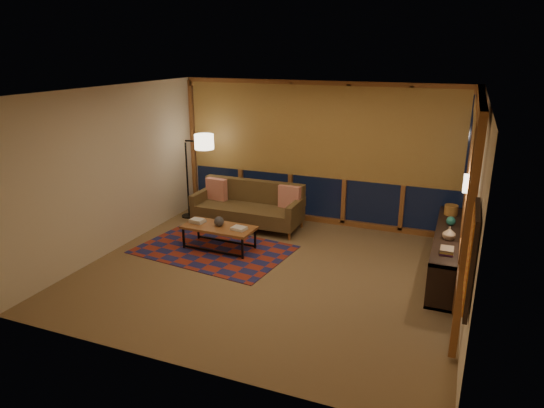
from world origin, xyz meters
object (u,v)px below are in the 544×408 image
at_px(coffee_table, 219,238).
at_px(floor_lamp, 187,176).
at_px(bookshelf, 447,252).
at_px(sofa, 247,206).

xyz_separation_m(coffee_table, floor_lamp, (-1.35, 1.26, 0.65)).
relative_size(coffee_table, floor_lamp, 0.72).
bearing_deg(bookshelf, sofa, 169.67).
height_order(sofa, floor_lamp, floor_lamp).
bearing_deg(bookshelf, floor_lamp, 171.29).
bearing_deg(coffee_table, bookshelf, 9.85).
bearing_deg(bookshelf, coffee_table, -172.16).
distance_m(coffee_table, bookshelf, 3.65).
bearing_deg(coffee_table, floor_lamp, 139.07).
distance_m(sofa, coffee_table, 1.17).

